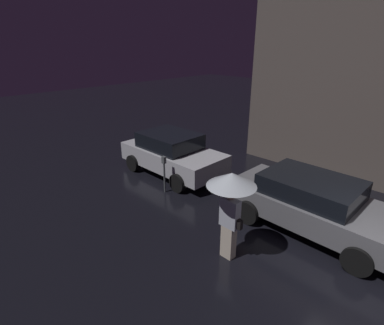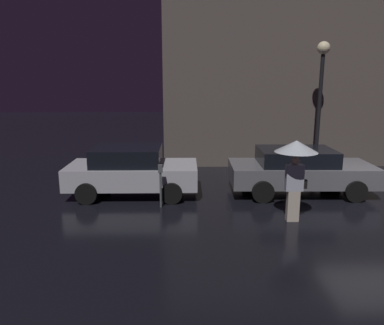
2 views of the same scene
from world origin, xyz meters
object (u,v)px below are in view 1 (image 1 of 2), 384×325
object	(u,v)px
parked_car_silver	(172,153)
parked_car_grey	(314,203)
pedestrian_with_umbrella	(231,192)
parking_meter	(164,170)

from	to	relation	value
parked_car_silver	parked_car_grey	world-z (taller)	parked_car_silver
pedestrian_with_umbrella	parking_meter	bearing A→B (deg)	-16.91
parking_meter	parked_car_grey	bearing A→B (deg)	17.02
parked_car_silver	pedestrian_with_umbrella	world-z (taller)	pedestrian_with_umbrella
parked_car_silver	parking_meter	size ratio (longest dim) A/B	3.22
parked_car_silver	pedestrian_with_umbrella	bearing A→B (deg)	-27.82
parked_car_silver	pedestrian_with_umbrella	size ratio (longest dim) A/B	1.91
parked_car_grey	parked_car_silver	bearing A→B (deg)	-178.26
parked_car_grey	parking_meter	size ratio (longest dim) A/B	3.60
parked_car_grey	pedestrian_with_umbrella	bearing A→B (deg)	-108.86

